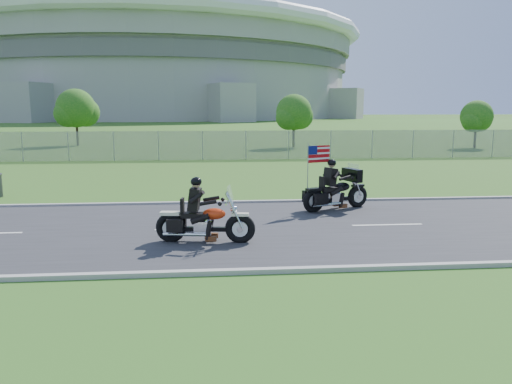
{
  "coord_description": "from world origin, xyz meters",
  "views": [
    {
      "loc": [
        -1.38,
        -14.6,
        3.66
      ],
      "look_at": [
        -0.08,
        0.0,
        1.14
      ],
      "focal_mm": 35.0,
      "sensor_mm": 36.0,
      "label": 1
    }
  ],
  "objects": [
    {
      "name": "motorcycle_lead",
      "position": [
        -1.63,
        -1.45,
        0.57
      ],
      "size": [
        2.71,
        0.9,
        1.83
      ],
      "rotation": [
        0.0,
        0.0,
        -0.14
      ],
      "color": "black",
      "rests_on": "ground"
    },
    {
      "name": "ground",
      "position": [
        0.0,
        0.0,
        0.0
      ],
      "size": [
        420.0,
        420.0,
        0.0
      ],
      "primitive_type": "plane",
      "color": "#324816",
      "rests_on": "ground"
    },
    {
      "name": "curb_south",
      "position": [
        0.0,
        -4.05,
        0.05
      ],
      "size": [
        120.0,
        0.18,
        0.12
      ],
      "primitive_type": "cube",
      "color": "#9E9B93",
      "rests_on": "ground"
    },
    {
      "name": "stadium",
      "position": [
        -20.0,
        170.0,
        15.58
      ],
      "size": [
        140.4,
        140.4,
        29.2
      ],
      "color": "#A3A099",
      "rests_on": "ground"
    },
    {
      "name": "motorcycle_follow",
      "position": [
        2.99,
        2.48,
        0.63
      ],
      "size": [
        2.62,
        1.44,
        2.31
      ],
      "rotation": [
        0.0,
        0.0,
        0.4
      ],
      "color": "black",
      "rests_on": "ground"
    },
    {
      "name": "road",
      "position": [
        0.0,
        0.0,
        0.02
      ],
      "size": [
        120.0,
        8.0,
        0.04
      ],
      "primitive_type": "cube",
      "color": "#28282B",
      "rests_on": "ground"
    },
    {
      "name": "tree_fence_near",
      "position": [
        6.04,
        30.04,
        2.97
      ],
      "size": [
        3.52,
        3.28,
        4.75
      ],
      "color": "#382316",
      "rests_on": "ground"
    },
    {
      "name": "tree_fence_mid",
      "position": [
        -13.95,
        34.04,
        3.3
      ],
      "size": [
        3.96,
        3.69,
        5.3
      ],
      "color": "#382316",
      "rests_on": "ground"
    },
    {
      "name": "tree_fence_far",
      "position": [
        22.04,
        28.03,
        2.64
      ],
      "size": [
        3.08,
        2.87,
        4.2
      ],
      "color": "#382316",
      "rests_on": "ground"
    },
    {
      "name": "curb_north",
      "position": [
        0.0,
        4.05,
        0.05
      ],
      "size": [
        120.0,
        0.18,
        0.12
      ],
      "primitive_type": "cube",
      "color": "#9E9B93",
      "rests_on": "ground"
    },
    {
      "name": "fence",
      "position": [
        -5.0,
        20.0,
        1.0
      ],
      "size": [
        60.0,
        0.03,
        2.0
      ],
      "primitive_type": "cube",
      "color": "gray",
      "rests_on": "ground"
    }
  ]
}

